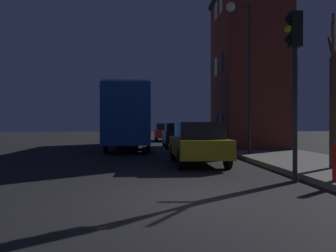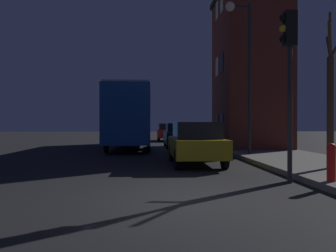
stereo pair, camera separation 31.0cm
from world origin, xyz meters
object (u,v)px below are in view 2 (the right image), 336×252
car_near_lane (196,142)px  car_mid_lane (179,135)px  car_far_lane (168,132)px  bus (131,114)px  traffic_light (289,60)px  streetlamp (242,50)px  bare_tree (331,96)px  fire_hydrant (331,161)px

car_near_lane → car_mid_lane: bearing=88.9°
car_near_lane → car_far_lane: (-0.01, 17.27, -0.01)m
bus → car_near_lane: (2.88, -8.83, -1.36)m
traffic_light → car_near_lane: bearing=114.7°
traffic_light → streetlamp: bearing=83.9°
streetlamp → car_near_lane: streetlamp is taller
bus → car_mid_lane: (3.06, -0.04, -1.38)m
traffic_light → car_near_lane: size_ratio=1.06×
traffic_light → car_far_lane: (-1.84, 21.25, -2.34)m
streetlamp → car_far_lane: (-2.54, 14.62, -4.11)m
bus → car_near_lane: bearing=-71.9°
bare_tree → fire_hydrant: bearing=-119.8°
traffic_light → car_far_lane: 21.46m
car_near_lane → fire_hydrant: bearing=-61.3°
streetlamp → bare_tree: bearing=-75.7°
bus → fire_hydrant: bus is taller
bare_tree → car_near_lane: bare_tree is taller
car_near_lane → car_far_lane: 17.27m
streetlamp → car_near_lane: bearing=-133.7°
bus → car_far_lane: 9.02m
car_mid_lane → car_far_lane: 8.49m
streetlamp → bare_tree: 5.85m
bare_tree → traffic_light: bearing=-142.6°
bare_tree → bus: (-6.71, 11.27, -0.18)m
car_near_lane → bare_tree: bearing=-32.5°
traffic_light → car_near_lane: 4.96m
car_mid_lane → car_far_lane: same height
fire_hydrant → bus: bearing=111.9°
car_near_lane → car_mid_lane: car_near_lane is taller
car_mid_lane → fire_hydrant: bearing=-80.0°
traffic_light → car_mid_lane: 13.08m
traffic_light → fire_hydrant: bearing=-43.5°
traffic_light → car_far_lane: traffic_light is taller
bare_tree → car_far_lane: size_ratio=1.17×
car_near_lane → bus: bearing=108.1°
car_near_lane → traffic_light: bearing=-65.3°
bus → fire_hydrant: bearing=-68.1°
streetlamp → traffic_light: streetlamp is taller
car_far_lane → streetlamp: bearing=-80.1°
streetlamp → fire_hydrant: (0.03, -7.32, -4.29)m
traffic_light → bus: traffic_light is taller
traffic_light → fire_hydrant: traffic_light is taller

